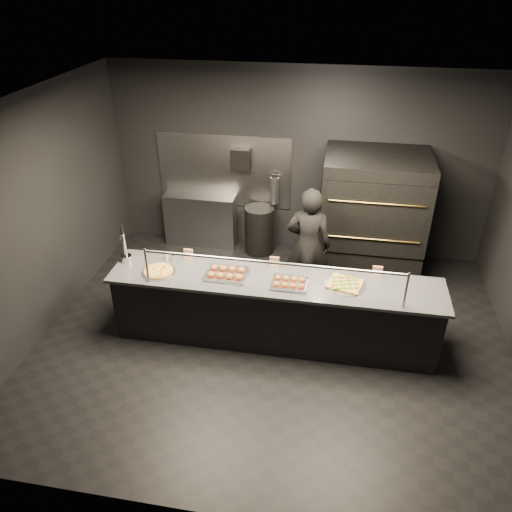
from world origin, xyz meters
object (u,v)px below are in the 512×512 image
(beer_tap, at_px, (125,250))
(trash_bin, at_px, (259,230))
(pizza_oven, at_px, (372,216))
(towel_dispenser, at_px, (241,159))
(service_counter, at_px, (274,309))
(slider_tray_a, at_px, (226,273))
(square_pizza, at_px, (345,284))
(worker, at_px, (308,246))
(round_pizza, at_px, (159,271))
(prep_shelf, at_px, (201,220))
(slider_tray_b, at_px, (290,283))
(fire_extinguisher, at_px, (274,190))

(beer_tap, relative_size, trash_bin, 0.68)
(pizza_oven, distance_m, trash_bin, 1.88)
(towel_dispenser, bearing_deg, trash_bin, -27.04)
(trash_bin, bearing_deg, service_counter, -75.68)
(slider_tray_a, bearing_deg, beer_tap, 175.35)
(square_pizza, relative_size, worker, 0.28)
(pizza_oven, xyz_separation_m, round_pizza, (-2.65, -1.99, -0.03))
(round_pizza, distance_m, worker, 2.09)
(prep_shelf, distance_m, square_pizza, 3.40)
(square_pizza, bearing_deg, slider_tray_b, -171.25)
(pizza_oven, relative_size, prep_shelf, 1.59)
(pizza_oven, bearing_deg, prep_shelf, 171.46)
(prep_shelf, distance_m, beer_tap, 2.34)
(fire_extinguisher, height_order, round_pizza, fire_extinguisher)
(beer_tap, relative_size, worker, 0.32)
(round_pizza, distance_m, slider_tray_b, 1.64)
(slider_tray_b, xyz_separation_m, trash_bin, (-0.76, 2.31, -0.55))
(beer_tap, distance_m, trash_bin, 2.62)
(service_counter, distance_m, square_pizza, 0.97)
(fire_extinguisher, xyz_separation_m, round_pizza, (-1.10, -2.49, -0.12))
(square_pizza, bearing_deg, pizza_oven, 79.47)
(slider_tray_b, height_order, square_pizza, slider_tray_b)
(beer_tap, xyz_separation_m, round_pizza, (0.50, -0.19, -0.14))
(prep_shelf, bearing_deg, pizza_oven, -8.54)
(pizza_oven, xyz_separation_m, prep_shelf, (-2.80, 0.42, -0.52))
(slider_tray_b, distance_m, trash_bin, 2.49)
(service_counter, height_order, pizza_oven, pizza_oven)
(beer_tap, xyz_separation_m, worker, (2.28, 0.92, -0.22))
(service_counter, relative_size, prep_shelf, 3.42)
(pizza_oven, height_order, worker, pizza_oven)
(towel_dispenser, distance_m, round_pizza, 2.61)
(pizza_oven, xyz_separation_m, fire_extinguisher, (-1.55, 0.50, 0.09))
(service_counter, bearing_deg, beer_tap, 177.18)
(beer_tap, xyz_separation_m, trash_bin, (1.38, 2.12, -0.68))
(beer_tap, bearing_deg, slider_tray_b, -4.82)
(service_counter, bearing_deg, towel_dispenser, 110.63)
(towel_dispenser, distance_m, square_pizza, 3.01)
(beer_tap, xyz_separation_m, slider_tray_b, (2.14, -0.18, -0.13))
(trash_bin, bearing_deg, round_pizza, -110.93)
(service_counter, height_order, towel_dispenser, towel_dispenser)
(round_pizza, height_order, trash_bin, round_pizza)
(prep_shelf, height_order, towel_dispenser, towel_dispenser)
(trash_bin, bearing_deg, pizza_oven, -10.27)
(towel_dispenser, xyz_separation_m, slider_tray_a, (0.30, -2.40, -0.60))
(service_counter, xyz_separation_m, towel_dispenser, (-0.90, 2.39, 1.09))
(prep_shelf, bearing_deg, fire_extinguisher, 3.66)
(slider_tray_a, height_order, square_pizza, slider_tray_a)
(round_pizza, bearing_deg, pizza_oven, 36.89)
(fire_extinguisher, distance_m, beer_tap, 2.81)
(service_counter, distance_m, slider_tray_a, 0.77)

